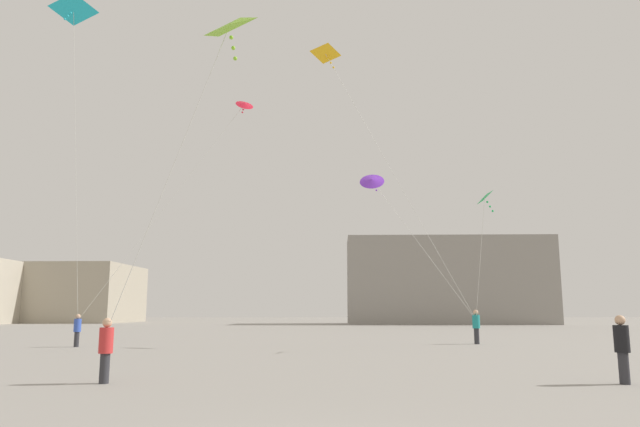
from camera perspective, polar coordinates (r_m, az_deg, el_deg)
name	(u,v)px	position (r m, az deg, el deg)	size (l,w,h in m)	color
person_in_teal	(473,325)	(33.48, 14.76, -10.53)	(0.40, 0.40, 1.85)	#2D2D33
person_in_black	(618,346)	(16.80, 27.18, -11.46)	(0.37, 0.37, 1.70)	#2D2D33
person_in_red	(102,347)	(16.10, -20.53, -12.17)	(0.35, 0.35, 1.63)	#2D2D33
person_in_blue	(74,329)	(32.30, -22.96, -10.36)	(0.36, 0.36, 1.63)	#2D2D33
kite_violet_diamond	(370,181)	(31.32, 4.88, 3.20)	(6.49, 2.53, 7.94)	purple
kite_lime_delta	(224,32)	(14.93, -9.38, 17.14)	(3.91, 2.57, 7.63)	#8CD12D
kite_cyan_delta	(70,17)	(29.24, -23.24, 17.30)	(2.19, 6.54, 14.04)	#1EB2C6
kite_crimson_diamond	(240,107)	(33.61, -7.86, 10.31)	(8.62, 2.08, 12.41)	red
kite_amber_delta	(329,65)	(29.03, 0.88, 14.36)	(8.94, 6.48, 13.01)	yellow
kite_emerald_delta	(481,200)	(28.82, 15.51, 1.28)	(1.15, 5.85, 6.11)	green
building_centre_hall	(75,294)	(96.61, -22.90, -7.24)	(16.47, 16.68, 8.59)	#A39984
building_right_hall	(444,281)	(80.62, 12.07, -6.48)	(27.05, 10.15, 11.40)	gray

